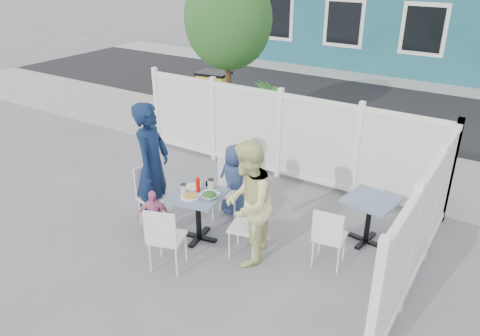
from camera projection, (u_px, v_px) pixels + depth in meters
The scene contains 29 objects.
ground at pixel (195, 234), 6.97m from camera, with size 80.00×80.00×0.00m, color slate.
near_sidewalk at pixel (305, 150), 9.86m from camera, with size 24.00×2.60×0.01m, color gray.
street at pixel (364, 105), 12.69m from camera, with size 24.00×5.00×0.01m, color black.
far_sidewalk at pixel (396, 81), 15.05m from camera, with size 24.00×1.60×0.01m, color gray.
fence_back at pixel (279, 137), 8.42m from camera, with size 5.86×0.08×1.60m.
fence_right at pixel (421, 230), 5.63m from camera, with size 0.08×3.66×1.60m.
tree at pixel (228, 20), 9.17m from camera, with size 1.80×1.62×3.59m.
utility_cabinet at pixel (214, 101), 10.97m from camera, with size 0.67×0.48×1.24m, color gold.
potted_shrub_a at pixel (271, 121), 9.23m from camera, with size 0.87×0.87×1.55m, color #1F4D1D.
potted_shrub_b at pixel (371, 145), 8.16m from camera, with size 1.34×1.16×1.49m, color #1F4D1D.
main_table at pixel (198, 204), 6.62m from camera, with size 0.80×0.80×0.74m.
spare_table at pixel (370, 209), 6.55m from camera, with size 0.76×0.76×0.70m.
chair_left at pixel (153, 191), 7.01m from camera, with size 0.52×0.53×0.95m.
chair_right at pixel (251, 222), 6.27m from camera, with size 0.48×0.49×0.90m.
chair_back at pixel (228, 185), 7.25m from camera, with size 0.51×0.50×0.92m.
chair_near at pixel (164, 235), 5.95m from camera, with size 0.53×0.52×0.94m.
chair_spare at pixel (329, 234), 6.04m from camera, with size 0.44×0.43×0.87m.
man at pixel (153, 166), 6.82m from camera, with size 0.71×0.46×1.94m, color #0E1D3E.
woman at pixel (248, 204), 6.05m from camera, with size 0.83×0.65×1.72m, color #D8D748.
boy at pixel (235, 180), 7.27m from camera, with size 0.57×0.37×1.17m, color navy.
toddler at pixel (153, 216), 6.66m from camera, with size 0.47×0.20×0.80m, color pink.
plate_main at pixel (190, 197), 6.46m from camera, with size 0.26×0.26×0.02m, color white.
plate_side at pixel (193, 187), 6.73m from camera, with size 0.23×0.23×0.02m, color white.
salad_bowl at pixel (209, 196), 6.43m from camera, with size 0.26×0.26×0.06m, color white.
coffee_cup_a at pixel (183, 189), 6.56m from camera, with size 0.08×0.08×0.12m, color beige.
coffee_cup_b at pixel (211, 184), 6.68m from camera, with size 0.09×0.09×0.13m, color beige.
ketchup_bottle at pixel (198, 185), 6.58m from camera, with size 0.06×0.06×0.20m, color #C20C07.
salt_shaker at pixel (201, 184), 6.75m from camera, with size 0.03×0.03×0.06m, color white.
pepper_shaker at pixel (207, 184), 6.76m from camera, with size 0.03×0.03×0.07m, color black.
Camera 1 is at (3.74, -4.60, 3.85)m, focal length 35.00 mm.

